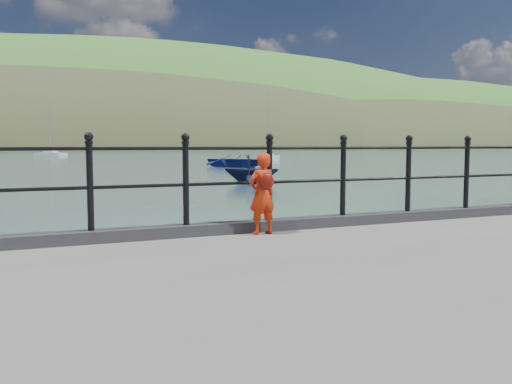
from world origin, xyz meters
name	(u,v)px	position (x,y,z in m)	size (l,w,h in m)	color
ground	(226,302)	(0.00, 0.00, 0.00)	(600.00, 600.00, 0.00)	#2D4251
kerb	(229,228)	(0.00, -0.15, 1.07)	(60.00, 0.30, 0.15)	#28282B
railing	(229,172)	(0.00, -0.15, 1.82)	(18.11, 0.11, 1.20)	black
far_shore	(120,200)	(38.34, 239.41, -22.57)	(830.00, 200.00, 156.00)	#333A21
child	(262,193)	(0.37, -0.41, 1.55)	(0.43, 0.34, 1.09)	red
launch_blue	(236,161)	(16.72, 42.09, 0.62)	(4.26, 5.97, 1.24)	navy
launch_navy	(251,169)	(9.36, 21.02, 0.81)	(2.67, 3.09, 1.63)	black
sailboat_far	(268,159)	(27.38, 57.78, 0.34)	(5.33, 5.93, 8.99)	white
sailboat_deep	(51,155)	(2.69, 98.84, 0.34)	(5.63, 6.74, 10.00)	silver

